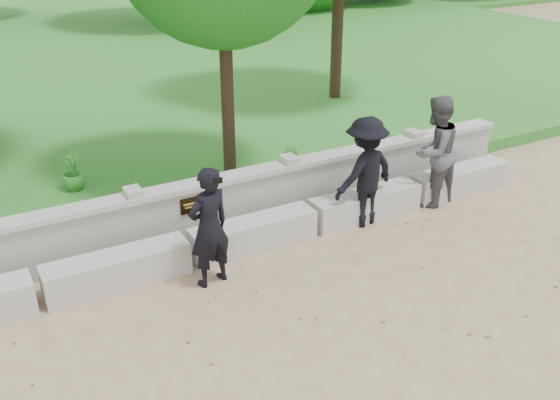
{
  "coord_description": "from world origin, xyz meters",
  "views": [
    {
      "loc": [
        -2.56,
        -5.23,
        4.54
      ],
      "look_at": [
        1.21,
        1.5,
        0.89
      ],
      "focal_mm": 40.0,
      "sensor_mm": 36.0,
      "label": 1
    }
  ],
  "objects": [
    {
      "name": "ground",
      "position": [
        0.0,
        0.0,
        0.0
      ],
      "size": [
        80.0,
        80.0,
        0.0
      ],
      "primitive_type": "plane",
      "color": "tan",
      "rests_on": "ground"
    },
    {
      "name": "parapet_wall",
      "position": [
        0.0,
        2.6,
        0.46
      ],
      "size": [
        12.5,
        0.35,
        0.9
      ],
      "color": "#B0AEA6",
      "rests_on": "ground"
    },
    {
      "name": "shrub_c",
      "position": [
        4.38,
        3.3,
        0.57
      ],
      "size": [
        0.76,
        0.74,
        0.65
      ],
      "primitive_type": "imported",
      "rotation": [
        0.0,
        0.0,
        3.7
      ],
      "color": "#34862D",
      "rests_on": "lawn"
    },
    {
      "name": "visitor_left",
      "position": [
        4.26,
        1.8,
        0.93
      ],
      "size": [
        1.05,
        0.9,
        1.85
      ],
      "color": "#494A4E",
      "rests_on": "ground"
    },
    {
      "name": "concrete_bench",
      "position": [
        0.0,
        1.9,
        0.22
      ],
      "size": [
        11.9,
        0.45,
        0.45
      ],
      "color": "#BBB9B1",
      "rests_on": "ground"
    },
    {
      "name": "lawn",
      "position": [
        0.0,
        14.0,
        0.12
      ],
      "size": [
        40.0,
        22.0,
        0.25
      ],
      "primitive_type": "cube",
      "color": "#246620",
      "rests_on": "ground"
    },
    {
      "name": "shrub_d",
      "position": [
        -0.91,
        4.71,
        0.59
      ],
      "size": [
        0.47,
        0.49,
        0.69
      ],
      "primitive_type": "imported",
      "rotation": [
        0.0,
        0.0,
        5.13
      ],
      "color": "#34862D",
      "rests_on": "lawn"
    },
    {
      "name": "visitor_mid",
      "position": [
        2.85,
        1.76,
        0.87
      ],
      "size": [
        1.22,
        0.84,
        1.74
      ],
      "color": "black",
      "rests_on": "ground"
    },
    {
      "name": "shrub_b",
      "position": [
        2.45,
        3.3,
        0.53
      ],
      "size": [
        0.36,
        0.38,
        0.56
      ],
      "primitive_type": "imported",
      "rotation": [
        0.0,
        0.0,
        2.03
      ],
      "color": "#34862D",
      "rests_on": "lawn"
    },
    {
      "name": "man_main",
      "position": [
        0.09,
        1.35,
        0.82
      ],
      "size": [
        0.67,
        0.61,
        1.65
      ],
      "color": "black",
      "rests_on": "ground"
    }
  ]
}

